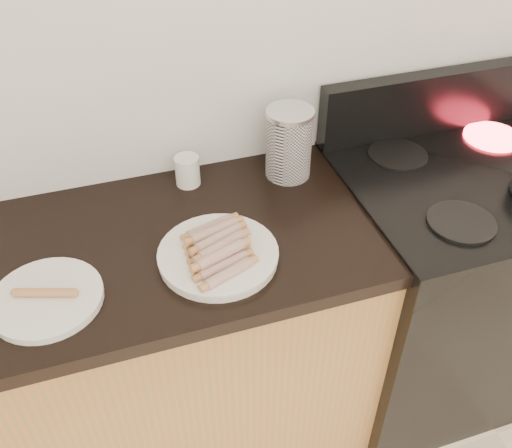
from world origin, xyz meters
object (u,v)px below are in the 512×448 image
object	(u,v)px
stove	(445,285)
mug	(187,171)
side_plate	(47,299)
main_plate	(218,256)
canister	(289,143)

from	to	relation	value
stove	mug	size ratio (longest dim) A/B	10.33
side_plate	stove	bearing A→B (deg)	4.96
main_plate	canister	xyz separation A→B (m)	(0.29, 0.29, 0.10)
stove	mug	world-z (taller)	mug
stove	main_plate	xyz separation A→B (m)	(-0.81, -0.09, 0.45)
stove	side_plate	distance (m)	1.31
main_plate	side_plate	world-z (taller)	main_plate
main_plate	side_plate	size ratio (longest dim) A/B	1.15
main_plate	canister	bearing A→B (deg)	45.14
main_plate	mug	xyz separation A→B (m)	(0.00, 0.34, 0.03)
side_plate	mug	xyz separation A→B (m)	(0.41, 0.35, 0.03)
side_plate	mug	bearing A→B (deg)	40.54
stove	side_plate	xyz separation A→B (m)	(-1.22, -0.11, 0.45)
stove	mug	bearing A→B (deg)	163.17
canister	main_plate	bearing A→B (deg)	-134.86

